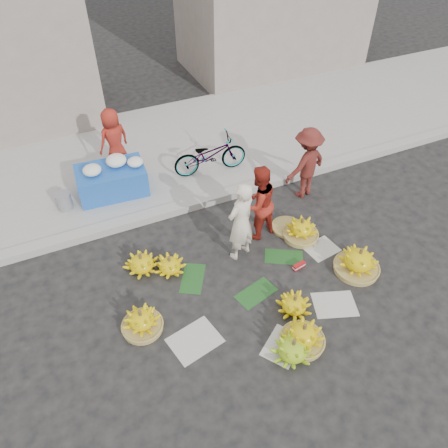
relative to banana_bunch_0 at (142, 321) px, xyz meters
name	(u,v)px	position (x,y,z in m)	size (l,w,h in m)	color
ground	(256,282)	(1.92, 0.09, -0.18)	(80.00, 80.00, 0.00)	black
curb	(204,201)	(1.92, 2.29, -0.10)	(40.00, 0.25, 0.15)	#999690
sidewalk	(168,148)	(1.92, 4.39, -0.12)	(40.00, 4.00, 0.12)	#999690
newspaper_scatter	(281,320)	(1.92, -0.71, -0.17)	(3.20, 1.80, 0.00)	beige
banana_leaves	(245,276)	(1.82, 0.29, -0.17)	(2.00, 1.00, 0.00)	#164419
banana_bunch_0	(142,321)	(0.00, 0.00, 0.00)	(0.59, 0.59, 0.42)	olive
banana_bunch_1	(293,348)	(1.76, -1.29, -0.02)	(0.74, 0.74, 0.36)	#75AB18
banana_bunch_2	(303,335)	(1.99, -1.18, 0.01)	(0.63, 0.63, 0.44)	olive
banana_bunch_3	(294,304)	(2.19, -0.63, -0.03)	(0.59, 0.59, 0.33)	yellow
banana_bunch_4	(358,261)	(3.55, -0.36, 0.04)	(0.75, 0.75, 0.49)	olive
banana_bunch_5	(301,229)	(3.14, 0.71, 0.01)	(0.62, 0.62, 0.43)	olive
banana_bunch_6	(170,265)	(0.74, 0.91, -0.04)	(0.61, 0.61, 0.32)	yellow
banana_bunch_7	(141,263)	(0.33, 1.13, -0.02)	(0.73, 0.73, 0.35)	yellow
basket_spare	(287,228)	(3.02, 0.99, -0.14)	(0.54, 0.54, 0.06)	olive
incense_stack	(299,266)	(2.71, 0.07, -0.12)	(0.23, 0.07, 0.09)	#A91216
vendor_cream	(241,222)	(1.96, 0.77, 0.57)	(0.54, 0.36, 1.49)	#EFE1C9
vendor_red	(258,203)	(2.46, 1.11, 0.54)	(0.70, 0.54, 1.43)	#AC2A1A
man_striped	(306,163)	(3.84, 1.76, 0.56)	(0.95, 0.54, 1.46)	maroon
flower_table	(112,179)	(0.41, 3.25, 0.25)	(1.35, 0.90, 0.75)	#1A4CA9
grey_bucket	(64,201)	(-0.56, 3.13, 0.11)	(0.29, 0.29, 0.33)	slate
flower_vendor	(114,140)	(0.70, 4.03, 0.61)	(0.65, 0.43, 1.34)	#AC2A1A
bicycle	(210,155)	(2.41, 3.10, 0.35)	(1.53, 0.53, 0.80)	gray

